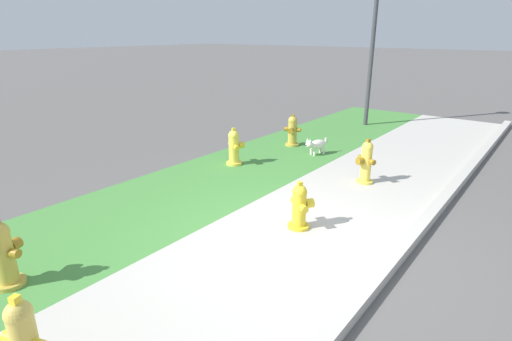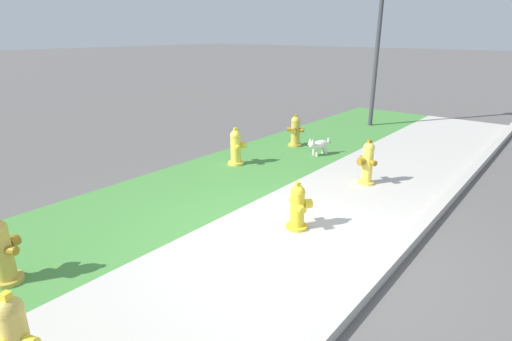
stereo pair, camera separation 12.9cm
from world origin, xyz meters
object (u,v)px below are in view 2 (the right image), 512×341
Objects in this scene: fire_hydrant_mid_block at (298,207)px; small_white_dog at (319,145)px; fire_hydrant_by_grass_verge at (236,147)px; fire_hydrant_far_end at (2,251)px; fire_hydrant_across_street at (367,163)px; street_lamp at (381,13)px; fire_hydrant_at_driveway at (295,131)px.

fire_hydrant_mid_block reaches higher than small_white_dog.
fire_hydrant_by_grass_verge reaches higher than small_white_dog.
small_white_dog is (2.97, 1.46, -0.09)m from fire_hydrant_mid_block.
fire_hydrant_far_end reaches higher than fire_hydrant_by_grass_verge.
street_lamp is (4.21, 1.80, 2.46)m from fire_hydrant_across_street.
small_white_dog is at bearing 139.92° from fire_hydrant_at_driveway.
street_lamp is (4.78, -0.56, 2.49)m from fire_hydrant_by_grass_verge.
fire_hydrant_by_grass_verge is at bearing 37.36° from fire_hydrant_across_street.
fire_hydrant_across_street is (0.57, -2.36, 0.03)m from fire_hydrant_by_grass_verge.
fire_hydrant_at_driveway is at bearing 171.95° from street_lamp.
fire_hydrant_mid_block is 6.98m from street_lamp.
small_white_dog is at bearing 64.55° from fire_hydrant_far_end.
street_lamp is at bearing 67.31° from fire_hydrant_far_end.
street_lamp reaches higher than fire_hydrant_at_driveway.
street_lamp is (6.25, 1.80, 2.52)m from fire_hydrant_mid_block.
fire_hydrant_by_grass_verge is at bearing -178.95° from fire_hydrant_mid_block.
small_white_dog is at bearing 87.23° from fire_hydrant_by_grass_verge.
fire_hydrant_by_grass_verge is 0.17× the size of street_lamp.
fire_hydrant_far_end is at bearing -51.79° from fire_hydrant_by_grass_verge.
fire_hydrant_by_grass_verge is 1.01× the size of fire_hydrant_at_driveway.
fire_hydrant_mid_block is at bearing 104.83° from fire_hydrant_at_driveway.
fire_hydrant_mid_block is 0.87× the size of fire_hydrant_far_end.
fire_hydrant_mid_block is 3.31m from small_white_dog.
street_lamp is at bearing -43.13° from fire_hydrant_across_street.
fire_hydrant_by_grass_verge reaches higher than fire_hydrant_mid_block.
fire_hydrant_mid_block is at bearing -3.48° from fire_hydrant_by_grass_verge.
street_lamp is at bearing -117.52° from fire_hydrant_at_driveway.
fire_hydrant_far_end is 5.79m from small_white_dog.
fire_hydrant_at_driveway is 0.83m from small_white_dog.
fire_hydrant_at_driveway is 6.10m from fire_hydrant_far_end.
fire_hydrant_across_street is at bearing 42.01° from fire_hydrant_by_grass_verge.
fire_hydrant_mid_block is (-3.26, -2.22, -0.03)m from fire_hydrant_at_driveway.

